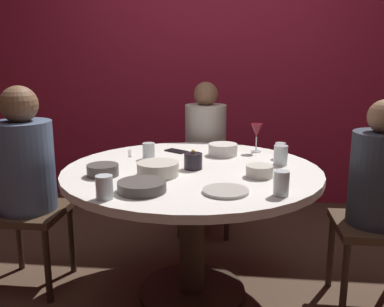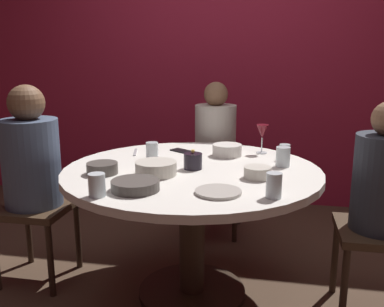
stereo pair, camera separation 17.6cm
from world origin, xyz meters
The scene contains 21 objects.
ground_plane centered at (0.00, 0.00, 0.00)m, with size 8.00×8.00×0.00m, color #4C3828.
back_wall centered at (0.00, 1.69, 1.30)m, with size 6.00×0.10×2.60m, color maroon.
dining_table centered at (0.00, 0.00, 0.59)m, with size 1.36×1.36×0.74m.
seated_diner_left centered at (-0.93, 0.00, 0.72)m, with size 0.40×0.40×1.16m.
seated_diner_back centered at (0.00, 0.91, 0.70)m, with size 0.40×0.40×1.13m.
seated_diner_right centered at (0.96, 0.00, 0.69)m, with size 0.40×0.40×1.11m.
candle_holder centered at (0.01, -0.01, 0.78)m, with size 0.10×0.10×0.11m.
wine_glass centered at (0.35, 0.43, 0.86)m, with size 0.08×0.08×0.18m.
dinner_plate centered at (0.19, -0.39, 0.74)m, with size 0.20×0.20×0.01m, color #B2ADA3.
cell_phone centered at (-0.14, 0.38, 0.74)m, with size 0.07×0.14×0.01m, color black.
bowl_serving_large centered at (0.15, 0.32, 0.77)m, with size 0.17×0.17×0.07m, color silver.
bowl_salad_center centered at (-0.18, -0.42, 0.76)m, with size 0.22×0.22×0.05m, color #4C4742.
bowl_small_white centered at (0.35, -0.12, 0.76)m, with size 0.13×0.13×0.06m, color beige.
bowl_sauce_side centered at (-0.42, -0.19, 0.76)m, with size 0.16×0.16×0.06m, color #4C4742.
bowl_rice_portion centered at (-0.15, -0.16, 0.77)m, with size 0.21×0.21×0.07m, color beige.
cup_near_candle centered at (0.47, 0.13, 0.79)m, with size 0.08×0.08×0.11m, color silver.
cup_by_left_diner centered at (-0.31, -0.53, 0.79)m, with size 0.07×0.07×0.10m, color silver.
cup_by_right_diner centered at (0.48, 0.28, 0.78)m, with size 0.06×0.06×0.09m, color silver.
cup_center_front centered at (-0.27, 0.18, 0.78)m, with size 0.07×0.07×0.09m, color silver.
cup_far_edge centered at (0.43, -0.40, 0.79)m, with size 0.07×0.07×0.11m, color silver.
fork_near_plate centered at (-0.41, 0.29, 0.74)m, with size 0.02×0.18×0.01m, color #B7B7BC.
Camera 1 is at (0.24, -2.18, 1.33)m, focal length 40.19 mm.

